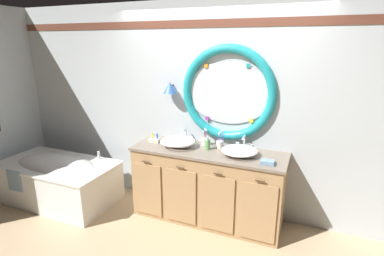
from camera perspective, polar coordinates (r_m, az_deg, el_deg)
ground_plane at (r=3.72m, az=0.91°, el=-18.55°), size 14.00×14.00×0.00m
back_wall_assembly at (r=3.69m, az=4.58°, el=3.71°), size 6.40×0.26×2.60m
vanity_counter at (r=3.69m, az=2.98°, el=-10.75°), size 1.82×0.62×0.90m
bathtub at (r=4.53m, az=-24.23°, el=-8.62°), size 1.60×0.86×0.65m
sink_basin_left at (r=3.60m, az=-2.73°, el=-2.57°), size 0.43×0.43×0.13m
sink_basin_right at (r=3.37m, az=9.04°, el=-4.30°), size 0.41×0.41×0.11m
faucet_set_left at (r=3.81m, az=-1.22°, el=-1.56°), size 0.21×0.12×0.17m
faucet_set_right at (r=3.58m, az=9.93°, el=-2.93°), size 0.22×0.15×0.17m
toothbrush_holder_left at (r=3.67m, az=2.48°, el=-2.44°), size 0.09×0.09×0.21m
toothbrush_holder_right at (r=3.58m, az=5.36°, el=-3.01°), size 0.09×0.09×0.22m
soap_dispenser at (r=3.51m, az=2.98°, el=-3.10°), size 0.06×0.07×0.15m
folded_hand_towel at (r=3.21m, az=14.21°, el=-6.34°), size 0.15×0.11×0.04m
toiletry_basket at (r=3.82m, az=-7.05°, el=-2.20°), size 0.14×0.12×0.11m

